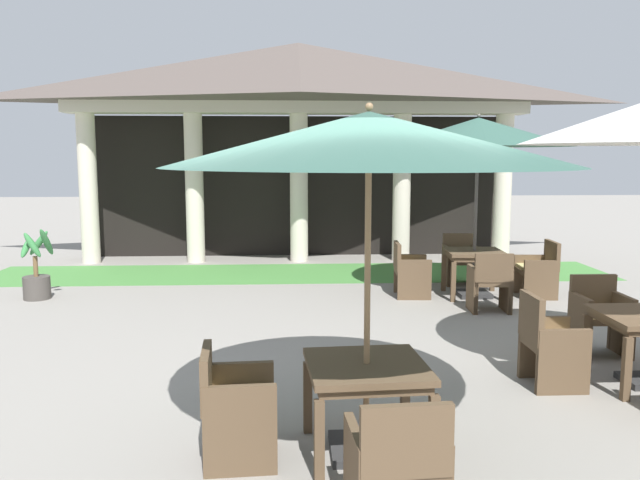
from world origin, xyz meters
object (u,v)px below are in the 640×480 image
Objects in this scene: patio_chair_mid_left_south at (490,283)px; patio_chair_mid_left_west at (410,271)px; patio_umbrella_mid_left at (478,133)px; patio_chair_mid_left_east at (538,271)px; patio_umbrella_near_foreground at (369,141)px; patio_table_near_foreground at (367,376)px; patio_chair_mid_right_north at (600,318)px; potted_palm_left_edge at (37,277)px; patio_chair_near_foreground_south at (397,465)px; patio_table_mid_left at (474,257)px; patio_chair_mid_right_west at (550,345)px; patio_chair_near_foreground_west at (235,407)px; patio_chair_mid_left_north at (461,261)px.

patio_chair_mid_left_south is 1.44m from patio_chair_mid_left_west.
patio_umbrella_mid_left is 2.40m from patio_chair_mid_left_east.
patio_table_near_foreground is at bearing 116.57° from patio_umbrella_near_foreground.
patio_chair_mid_right_north is at bearing -79.63° from patio_umbrella_mid_left.
potted_palm_left_edge is (-7.91, 0.23, -0.06)m from patio_chair_mid_left_east.
patio_umbrella_near_foreground is 3.38× the size of patio_chair_mid_right_north.
patio_chair_near_foreground_south is at bearing -110.23° from patio_umbrella_mid_left.
patio_chair_near_foreground_south is at bearing -86.26° from patio_table_near_foreground.
patio_table_mid_left is 3.08m from patio_chair_mid_right_north.
patio_table_near_foreground is 7.10m from potted_palm_left_edge.
patio_umbrella_mid_left reaches higher than patio_chair_mid_left_south.
patio_table_near_foreground is at bearing 38.17° from patio_chair_mid_right_north.
patio_chair_near_foreground_south is (0.06, -0.98, -0.21)m from patio_table_near_foreground.
patio_table_mid_left is at bearing 65.83° from patio_table_near_foreground.
patio_umbrella_mid_left reaches higher than patio_chair_mid_right_north.
potted_palm_left_edge is at bearing 129.47° from patio_umbrella_near_foreground.
patio_chair_near_foreground_south is at bearing -39.17° from patio_chair_mid_right_west.
patio_table_near_foreground is at bearing -50.53° from potted_palm_left_edge.
patio_chair_mid_left_north reaches higher than patio_chair_near_foreground_west.
patio_umbrella_mid_left is 4.56m from patio_chair_mid_right_west.
patio_chair_mid_left_north is (0.06, 1.02, -2.17)m from patio_umbrella_mid_left.
patio_chair_mid_right_west is at bearing -32.70° from potted_palm_left_edge.
patio_chair_mid_left_east is at bearing 57.03° from patio_table_near_foreground.
patio_chair_near_foreground_south is 1.00× the size of patio_chair_mid_left_north.
potted_palm_left_edge reaches higher than patio_chair_mid_left_east.
patio_table_near_foreground is at bearing 90.00° from patio_chair_near_foreground_south.
patio_umbrella_near_foreground is 6.54m from patio_chair_mid_left_east.
patio_chair_mid_right_north is at bearing 174.64° from patio_chair_mid_left_east.
potted_palm_left_edge reaches higher than patio_chair_mid_left_west.
potted_palm_left_edge is at bearing 121.57° from patio_chair_near_foreground_south.
patio_chair_near_foreground_south is (1.04, -0.92, -0.01)m from patio_chair_near_foreground_west.
patio_table_mid_left is at bearing -1.37° from potted_palm_left_edge.
patio_chair_near_foreground_south is at bearing -109.55° from patio_chair_mid_left_south.
patio_chair_mid_right_west reaches higher than patio_chair_mid_left_east.
patio_chair_mid_left_west reaches higher than patio_table_near_foreground.
patio_chair_mid_left_east reaches higher than patio_chair_mid_left_south.
patio_chair_near_foreground_west is 0.73× the size of potted_palm_left_edge.
patio_umbrella_near_foreground is at bearing -55.71° from patio_chair_mid_right_west.
patio_chair_mid_left_north is at bearing 68.86° from patio_table_near_foreground.
patio_chair_near_foreground_south is at bearing -7.99° from patio_chair_mid_left_west.
patio_chair_mid_left_east is (3.40, 5.25, -1.93)m from patio_umbrella_near_foreground.
patio_chair_mid_left_east is 0.98× the size of patio_chair_mid_right_west.
patio_table_mid_left is 1.05m from patio_chair_mid_left_east.
patio_umbrella_mid_left is 2.50× the size of potted_palm_left_edge.
patio_umbrella_mid_left is at bearing -1.37° from potted_palm_left_edge.
patio_table_near_foreground is at bearing -114.78° from patio_chair_mid_left_south.
patio_chair_mid_left_north is at bearing 148.07° from patio_chair_near_foreground_west.
patio_umbrella_near_foreground is 3.51× the size of patio_chair_near_foreground_west.
patio_umbrella_mid_left is 2.40m from patio_chair_mid_left_west.
patio_chair_near_foreground_west is 5.92m from patio_chair_mid_left_west.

